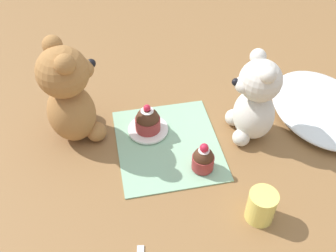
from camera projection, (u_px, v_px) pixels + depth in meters
name	position (u px, v px, depth m)	size (l,w,h in m)	color
ground_plane	(168.00, 145.00, 0.84)	(4.00, 4.00, 0.00)	olive
knitted_placemat	(168.00, 144.00, 0.84)	(0.25, 0.22, 0.01)	#8EBC99
tulle_cloth	(322.00, 107.00, 0.90)	(0.28, 0.21, 0.04)	white
teddy_bear_cream	(254.00, 100.00, 0.81)	(0.10, 0.10, 0.19)	silver
teddy_bear_tan	(69.00, 95.00, 0.79)	(0.14, 0.13, 0.23)	#A3703D
cupcake_near_cream_bear	(203.00, 159.00, 0.77)	(0.04, 0.04, 0.07)	#993333
saucer_plate	(148.00, 129.00, 0.86)	(0.09, 0.09, 0.01)	white
cupcake_near_tan_bear	(148.00, 121.00, 0.85)	(0.05, 0.05, 0.07)	#993333
juice_glass	(261.00, 206.00, 0.69)	(0.05, 0.05, 0.06)	#EADB66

